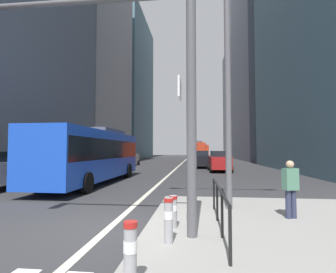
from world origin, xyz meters
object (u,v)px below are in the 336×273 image
Objects in this scene: car_receding_near at (202,159)px; bollard_back at (173,210)px; city_bus_red_distant at (202,151)px; car_oncoming_mid at (129,158)px; traffic_signal_gantry at (116,61)px; bollard_right at (169,218)px; pedestrian_waiting at (290,186)px; street_lamp_post at (227,51)px; car_receding_far at (219,161)px; bollard_left at (130,251)px; city_bus_blue_oncoming at (94,153)px; city_bus_red_receding at (196,151)px.

bollard_back is at bearing -92.76° from car_receding_near.
car_receding_near is (-0.69, -31.01, -0.85)m from city_bus_red_distant.
bollard_back is at bearing -72.96° from car_oncoming_mid.
traffic_signal_gantry reaches higher than bollard_back.
pedestrian_waiting is at bearing 35.67° from bollard_right.
city_bus_red_distant is 52.22m from street_lamp_post.
street_lamp_post reaches higher than car_receding_far.
city_bus_red_distant is 12.02× the size of bollard_left.
city_bus_red_distant is 57.16m from bollard_left.
city_bus_blue_oncoming is 27.52m from city_bus_red_receding.
bollard_back is (0.00, 1.05, -0.07)m from bollard_right.
street_lamp_post is at bearing 63.88° from bollard_right.
bollard_left is at bearing -111.14° from street_lamp_post.
city_bus_red_distant is 2.41× the size of car_receding_far.
bollard_right is at bearing -144.33° from pedestrian_waiting.
car_oncoming_mid is at bearing 104.20° from traffic_signal_gantry.
city_bus_red_distant is 11.84× the size of bollard_right.
city_bus_red_receding is at bearing 97.08° from car_receding_far.
bollard_left is (5.33, -11.66, -1.19)m from city_bus_blue_oncoming.
city_bus_red_distant is 2.63× the size of car_oncoming_mid.
city_bus_red_receding is 1.77× the size of traffic_signal_gantry.
traffic_signal_gantry reaches higher than pedestrian_waiting.
bollard_back is at bearing 83.02° from bollard_left.
city_bus_blue_oncoming is at bearing 139.03° from pedestrian_waiting.
bollard_right is at bearing -97.81° from car_receding_far.
bollard_right is 3.89m from pedestrian_waiting.
car_oncoming_mid reaches higher than pedestrian_waiting.
pedestrian_waiting is (3.14, 2.26, 0.37)m from bollard_right.
city_bus_red_distant is 53.12m from pedestrian_waiting.
bollard_right is (-1.82, -55.36, -1.18)m from city_bus_red_distant.
bollard_left is (-3.01, -21.20, -0.35)m from car_receding_far.
car_oncoming_mid is 30.39m from bollard_left.
city_bus_red_distant is at bearing 70.25° from car_oncoming_mid.
city_bus_red_receding is 2.41× the size of car_receding_far.
traffic_signal_gantry is 3.80× the size of pedestrian_waiting.
city_bus_red_receding is 36.42m from traffic_signal_gantry.
car_receding_far reaches higher than bollard_left.
pedestrian_waiting is (3.14, 1.21, 0.44)m from bollard_back.
city_bus_blue_oncoming reaches higher than car_receding_near.
city_bus_red_receding is at bearing 91.84° from street_lamp_post.
car_oncoming_mid reaches higher than bollard_right.
street_lamp_post is at bearing 147.13° from pedestrian_waiting.
car_receding_far is 4.98× the size of bollard_left.
street_lamp_post is at bearing -68.22° from car_oncoming_mid.
bollard_right reaches higher than bollard_left.
car_oncoming_mid is 0.92× the size of car_receding_far.
city_bus_red_distant reaches higher than bollard_right.
traffic_signal_gantry is (-1.78, -36.31, 2.23)m from city_bus_red_receding.
bollard_back is (-2.67, -18.41, -0.41)m from car_receding_far.
bollard_right is at bearing -116.12° from street_lamp_post.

